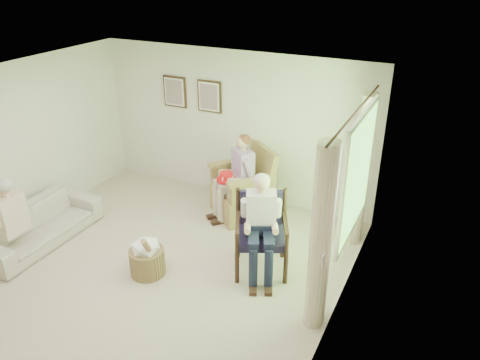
{
  "coord_description": "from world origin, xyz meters",
  "views": [
    {
      "loc": [
        3.42,
        -4.07,
        3.99
      ],
      "look_at": [
        0.79,
        1.36,
        1.05
      ],
      "focal_mm": 35.0,
      "sensor_mm": 36.0,
      "label": 1
    }
  ],
  "objects_px": {
    "person_dark": "(259,219)",
    "red_hat": "(226,178)",
    "person_wicker": "(239,172)",
    "hatbox": "(147,256)",
    "wood_armchair": "(264,230)",
    "wicker_armchair": "(243,193)",
    "sofa": "(40,225)",
    "person_sofa": "(6,217)"
  },
  "relations": [
    {
      "from": "person_dark",
      "to": "red_hat",
      "type": "xyz_separation_m",
      "value": [
        -1.07,
        1.11,
        -0.1
      ]
    },
    {
      "from": "person_dark",
      "to": "red_hat",
      "type": "distance_m",
      "value": 1.54
    },
    {
      "from": "person_wicker",
      "to": "hatbox",
      "type": "distance_m",
      "value": 2.06
    },
    {
      "from": "wood_armchair",
      "to": "hatbox",
      "type": "height_order",
      "value": "wood_armchair"
    },
    {
      "from": "person_wicker",
      "to": "person_dark",
      "type": "relative_size",
      "value": 0.98
    },
    {
      "from": "red_hat",
      "to": "wicker_armchair",
      "type": "bearing_deg",
      "value": 60.48
    },
    {
      "from": "sofa",
      "to": "hatbox",
      "type": "bearing_deg",
      "value": -88.67
    },
    {
      "from": "sofa",
      "to": "red_hat",
      "type": "height_order",
      "value": "red_hat"
    },
    {
      "from": "wicker_armchair",
      "to": "person_sofa",
      "type": "bearing_deg",
      "value": -92.72
    },
    {
      "from": "wicker_armchair",
      "to": "person_wicker",
      "type": "bearing_deg",
      "value": -50.43
    },
    {
      "from": "sofa",
      "to": "person_sofa",
      "type": "distance_m",
      "value": 0.65
    },
    {
      "from": "person_wicker",
      "to": "person_sofa",
      "type": "relative_size",
      "value": 1.13
    },
    {
      "from": "wicker_armchair",
      "to": "person_dark",
      "type": "height_order",
      "value": "person_dark"
    },
    {
      "from": "wood_armchair",
      "to": "sofa",
      "type": "bearing_deg",
      "value": 170.6
    },
    {
      "from": "person_wicker",
      "to": "person_dark",
      "type": "distance_m",
      "value": 1.54
    },
    {
      "from": "person_wicker",
      "to": "sofa",
      "type": "bearing_deg",
      "value": -100.87
    },
    {
      "from": "person_wicker",
      "to": "person_sofa",
      "type": "bearing_deg",
      "value": -94.41
    },
    {
      "from": "person_wicker",
      "to": "wicker_armchair",
      "type": "bearing_deg",
      "value": 129.57
    },
    {
      "from": "wood_armchair",
      "to": "red_hat",
      "type": "bearing_deg",
      "value": 114.03
    },
    {
      "from": "hatbox",
      "to": "person_dark",
      "type": "bearing_deg",
      "value": 26.61
    },
    {
      "from": "wicker_armchair",
      "to": "person_wicker",
      "type": "relative_size",
      "value": 0.82
    },
    {
      "from": "wicker_armchair",
      "to": "person_wicker",
      "type": "height_order",
      "value": "person_wicker"
    },
    {
      "from": "sofa",
      "to": "hatbox",
      "type": "height_order",
      "value": "hatbox"
    },
    {
      "from": "wood_armchair",
      "to": "person_sofa",
      "type": "bearing_deg",
      "value": 178.38
    },
    {
      "from": "wood_armchair",
      "to": "person_dark",
      "type": "height_order",
      "value": "person_dark"
    },
    {
      "from": "wicker_armchair",
      "to": "sofa",
      "type": "xyz_separation_m",
      "value": [
        -2.4,
        -2.13,
        -0.08
      ]
    },
    {
      "from": "person_wicker",
      "to": "red_hat",
      "type": "height_order",
      "value": "person_wicker"
    },
    {
      "from": "wood_armchair",
      "to": "person_dark",
      "type": "bearing_deg",
      "value": -114.73
    },
    {
      "from": "person_wicker",
      "to": "hatbox",
      "type": "relative_size",
      "value": 1.98
    },
    {
      "from": "person_dark",
      "to": "person_sofa",
      "type": "bearing_deg",
      "value": 175.71
    },
    {
      "from": "hatbox",
      "to": "wood_armchair",
      "type": "bearing_deg",
      "value": 32.29
    },
    {
      "from": "hatbox",
      "to": "person_sofa",
      "type": "bearing_deg",
      "value": -164.21
    },
    {
      "from": "wood_armchair",
      "to": "person_wicker",
      "type": "distance_m",
      "value": 1.42
    },
    {
      "from": "wood_armchair",
      "to": "person_wicker",
      "type": "relative_size",
      "value": 0.77
    },
    {
      "from": "wicker_armchair",
      "to": "red_hat",
      "type": "height_order",
      "value": "wicker_armchair"
    },
    {
      "from": "hatbox",
      "to": "sofa",
      "type": "bearing_deg",
      "value": -178.67
    },
    {
      "from": "person_dark",
      "to": "person_sofa",
      "type": "relative_size",
      "value": 1.15
    },
    {
      "from": "red_hat",
      "to": "person_dark",
      "type": "bearing_deg",
      "value": -46.22
    },
    {
      "from": "sofa",
      "to": "wood_armchair",
      "type": "bearing_deg",
      "value": -74.67
    },
    {
      "from": "wood_armchair",
      "to": "sofa",
      "type": "distance_m",
      "value": 3.43
    },
    {
      "from": "wood_armchair",
      "to": "sofa",
      "type": "height_order",
      "value": "wood_armchair"
    },
    {
      "from": "red_hat",
      "to": "hatbox",
      "type": "distance_m",
      "value": 1.88
    }
  ]
}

